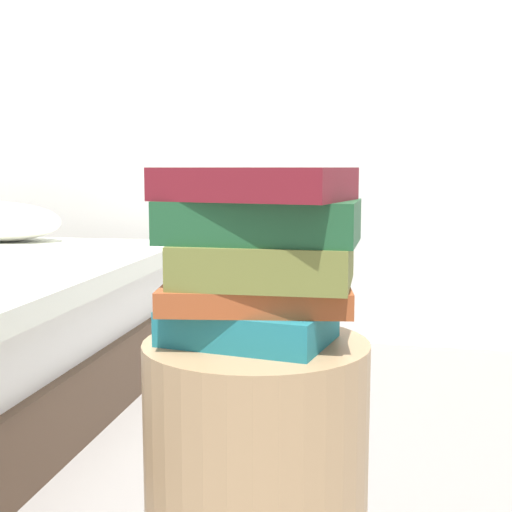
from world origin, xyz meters
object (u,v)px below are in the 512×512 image
object	(u,v)px
book_teal	(248,325)
book_olive	(265,262)
book_rust	(253,296)
book_maroon	(257,184)
side_table	(256,503)
book_forest	(260,221)

from	to	relation	value
book_teal	book_olive	distance (m)	0.10
book_teal	book_rust	world-z (taller)	book_rust
book_teal	book_olive	world-z (taller)	book_olive
book_maroon	side_table	bearing A→B (deg)	123.79
side_table	book_teal	distance (m)	0.28
book_teal	book_rust	bearing A→B (deg)	46.71
book_maroon	book_forest	bearing A→B (deg)	70.43
book_rust	book_forest	world-z (taller)	book_forest
book_rust	book_teal	bearing A→B (deg)	-151.93
book_olive	book_forest	xyz separation A→B (m)	(-0.01, -0.01, 0.06)
book_forest	book_maroon	xyz separation A→B (m)	(-0.00, -0.01, 0.05)
book_olive	book_teal	bearing A→B (deg)	-150.47
book_teal	book_forest	distance (m)	0.15
side_table	book_rust	xyz separation A→B (m)	(-0.00, 0.00, 0.32)
side_table	book_maroon	xyz separation A→B (m)	(0.00, -0.01, 0.48)
book_teal	book_forest	xyz separation A→B (m)	(0.02, 0.00, 0.15)
side_table	book_rust	distance (m)	0.32
book_rust	book_forest	distance (m)	0.11
side_table	book_maroon	distance (m)	0.48
book_forest	book_maroon	bearing A→B (deg)	-120.38
book_teal	book_rust	size ratio (longest dim) A/B	0.85
book_teal	book_forest	size ratio (longest dim) A/B	0.83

